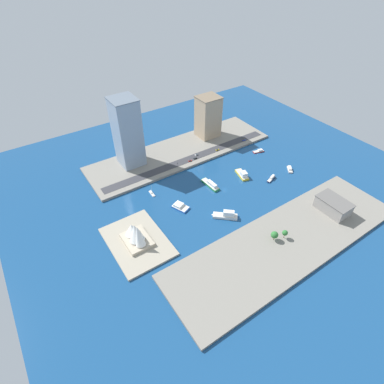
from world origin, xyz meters
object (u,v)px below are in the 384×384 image
catamaran_blue (180,206)px  traffic_light_waterfront (178,164)px  tugboat_red (259,151)px  patrol_launch_navy (271,178)px  van_white (197,155)px  suv_black (195,158)px  ferry_green_doubledeck (211,184)px  tower_tall_glass (127,133)px  hatchback_blue (244,140)px  carpark_squat_concrete (333,206)px  ferry_white_commuter (226,215)px  sailboat_small_white (152,193)px  taxi_yellow_cab (217,150)px  opera_landmark (136,234)px  pickup_red (190,161)px  yacht_sleek_gray (290,169)px  apartment_midrise_tan (208,117)px  ferry_yellow_fast (243,174)px

catamaran_blue → traffic_light_waterfront: size_ratio=2.96×
tugboat_red → patrol_launch_navy: (-50.73, 28.75, 0.27)m
tugboat_red → traffic_light_waterfront: traffic_light_waterfront is taller
tugboat_red → van_white: (34.74, 73.71, 2.53)m
catamaran_blue → suv_black: size_ratio=4.31×
van_white → suv_black: (-5.61, 5.94, -0.07)m
tugboat_red → ferry_green_doubledeck: bearing=102.9°
ferry_green_doubledeck → tower_tall_glass: 110.88m
patrol_launch_navy → ferry_green_doubledeck: 71.09m
patrol_launch_navy → hatchback_blue: bearing=-19.6°
ferry_green_doubledeck → tower_tall_glass: bearing=31.8°
patrol_launch_navy → traffic_light_waterfront: size_ratio=2.45×
patrol_launch_navy → carpark_squat_concrete: bearing=-172.0°
patrol_launch_navy → traffic_light_waterfront: 109.87m
ferry_white_commuter → sailboat_small_white: bearing=31.3°
van_white → tower_tall_glass: bearing=67.0°
tugboat_red → taxi_yellow_cab: 53.77m
opera_landmark → pickup_red: bearing=-54.7°
ferry_white_commuter → tower_tall_glass: 146.52m
sailboat_small_white → traffic_light_waterfront: size_ratio=1.83×
yacht_sleek_gray → pickup_red: 119.69m
tugboat_red → tower_tall_glass: tower_tall_glass is taller
catamaran_blue → traffic_light_waterfront: bearing=-29.9°
catamaran_blue → van_white: bearing=-44.9°
taxi_yellow_cab → van_white: (5.31, 28.78, 0.05)m
sailboat_small_white → pickup_red: bearing=-69.2°
tower_tall_glass → taxi_yellow_cab: (-36.72, -102.82, -39.50)m
yacht_sleek_gray → suv_black: 114.14m
apartment_midrise_tan → traffic_light_waterfront: bearing=119.5°
ferry_white_commuter → hatchback_blue: size_ratio=5.25×
catamaran_blue → suv_black: 86.71m
ferry_white_commuter → opera_landmark: size_ratio=0.76×
sailboat_small_white → carpark_squat_concrete: size_ratio=0.37×
suv_black → traffic_light_waterfront: bearing=96.3°
ferry_yellow_fast → ferry_white_commuter: 71.59m
tugboat_red → patrol_launch_navy: patrol_launch_navy is taller
catamaran_blue → pickup_red: (60.78, -52.83, 1.93)m
patrol_launch_navy → ferry_white_commuter: (-18.90, 81.44, 1.43)m
taxi_yellow_cab → van_white: 29.26m
ferry_white_commuter → carpark_squat_concrete: size_ratio=0.70×
traffic_light_waterfront → sailboat_small_white: bearing=116.0°
ferry_yellow_fast → suv_black: (56.79, 27.46, 0.99)m
tower_tall_glass → pickup_red: size_ratio=18.02×
tower_tall_glass → ferry_white_commuter: bearing=-164.5°
tower_tall_glass → suv_black: 87.01m
carpark_squat_concrete → van_white: carpark_squat_concrete is taller
ferry_green_doubledeck → traffic_light_waterfront: size_ratio=4.19×
patrol_launch_navy → yacht_sleek_gray: size_ratio=1.16×
ferry_green_doubledeck → taxi_yellow_cab: ferry_green_doubledeck is taller
ferry_yellow_fast → hatchback_blue: (55.97, -51.60, 1.05)m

